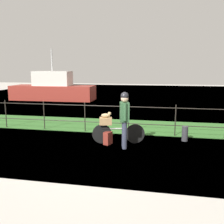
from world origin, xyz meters
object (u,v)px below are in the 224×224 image
(bicycle_main, at_px, (118,133))
(mooring_bollard, at_px, (185,134))
(cyclist_person, at_px, (124,115))
(terrier_dog, at_px, (106,115))
(backpack_on_paving, at_px, (108,138))
(wooden_crate, at_px, (106,121))
(moored_boat_near, at_px, (53,89))

(bicycle_main, height_order, mooring_bollard, bicycle_main)
(cyclist_person, height_order, mooring_bollard, cyclist_person)
(bicycle_main, distance_m, terrier_dog, 0.69)
(bicycle_main, height_order, cyclist_person, cyclist_person)
(terrier_dog, xyz_separation_m, cyclist_person, (0.62, -0.32, 0.09))
(cyclist_person, height_order, backpack_on_paving, cyclist_person)
(backpack_on_paving, distance_m, mooring_bollard, 2.54)
(wooden_crate, height_order, moored_boat_near, moored_boat_near)
(moored_boat_near, bearing_deg, terrier_dog, -57.69)
(terrier_dog, relative_size, moored_boat_near, 0.05)
(wooden_crate, bearing_deg, bicycle_main, 12.50)
(bicycle_main, xyz_separation_m, backpack_on_paving, (-0.29, -0.16, -0.13))
(bicycle_main, height_order, backpack_on_paving, bicycle_main)
(cyclist_person, relative_size, moored_boat_near, 0.27)
(bicycle_main, height_order, terrier_dog, terrier_dog)
(wooden_crate, relative_size, mooring_bollard, 0.78)
(terrier_dog, xyz_separation_m, moored_boat_near, (-6.26, 9.89, -0.13))
(mooring_bollard, distance_m, moored_boat_near, 12.65)
(moored_boat_near, bearing_deg, wooden_crate, -57.80)
(bicycle_main, relative_size, mooring_bollard, 3.32)
(terrier_dog, height_order, mooring_bollard, terrier_dog)
(bicycle_main, xyz_separation_m, cyclist_person, (0.26, -0.40, 0.67))
(terrier_dog, bearing_deg, wooden_crate, -167.50)
(wooden_crate, relative_size, terrier_dog, 1.18)
(backpack_on_paving, height_order, mooring_bollard, mooring_bollard)
(terrier_dog, distance_m, backpack_on_paving, 0.72)
(backpack_on_paving, relative_size, moored_boat_near, 0.06)
(wooden_crate, xyz_separation_m, moored_boat_near, (-6.23, 9.90, 0.06))
(cyclist_person, height_order, moored_boat_near, moored_boat_near)
(bicycle_main, bearing_deg, terrier_dog, -167.50)
(moored_boat_near, bearing_deg, bicycle_main, -56.05)
(bicycle_main, relative_size, backpack_on_paving, 4.09)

